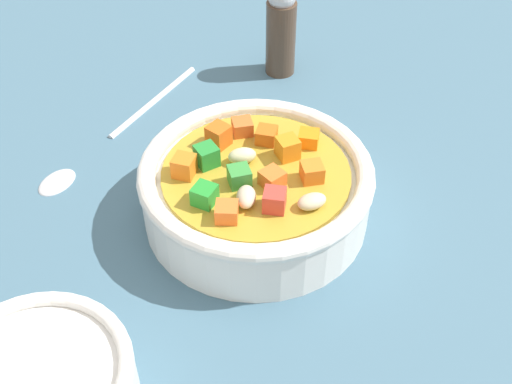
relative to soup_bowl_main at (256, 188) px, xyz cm
name	(u,v)px	position (x,y,z in cm)	size (l,w,h in cm)	color
ground_plane	(256,224)	(-0.01, 0.01, -3.77)	(140.00, 140.00, 2.00)	#42667A
soup_bowl_main	(256,188)	(0.00, 0.00, 0.00)	(17.15, 17.15, 6.06)	white
spoon	(99,144)	(-2.41, -15.54, -2.41)	(21.12, 4.26, 0.81)	silver
pepper_shaker	(281,29)	(-19.51, -5.56, 1.82)	(2.87, 2.87, 9.21)	#4C3828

